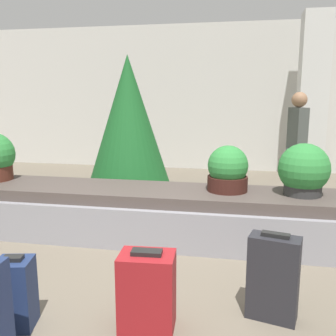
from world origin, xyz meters
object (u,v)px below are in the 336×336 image
Objects in this scene: suitcase_1 at (147,291)px; suitcase_4 at (16,293)px; potted_plant_1 at (228,170)px; potted_plant_2 at (304,171)px; traveler_0 at (297,136)px; decorated_tree at (129,125)px; suitcase_2 at (273,278)px; pillar at (312,98)px.

suitcase_4 is at bearing -173.89° from suitcase_1.
potted_plant_2 reaches higher than potted_plant_1.
suitcase_1 is 0.93m from suitcase_4.
suitcase_1 is 4.15m from traveler_0.
suitcase_1 is 3.46m from decorated_tree.
suitcase_4 is (-1.80, -0.45, -0.07)m from suitcase_2.
suitcase_2 reaches higher than suitcase_1.
traveler_0 is (1.01, 1.98, 0.21)m from potted_plant_1.
traveler_0 reaches higher than suitcase_1.
pillar reaches higher than traveler_0.
suitcase_2 is at bearing -101.96° from pillar.
traveler_0 is at bearing 62.95° from potted_plant_1.
pillar is 5.95× the size of suitcase_4.
suitcase_2 is 1.63m from potted_plant_2.
suitcase_2 is at bearing -105.49° from potted_plant_2.
suitcase_2 is 1.19× the size of potted_plant_2.
traveler_0 is 2.65m from decorated_tree.
suitcase_4 is at bearing -54.89° from traveler_0.
potted_plant_2 is (2.22, 1.94, 0.59)m from suitcase_4.
traveler_0 is at bearing 46.42° from suitcase_4.
suitcase_2 is at bearing -55.78° from decorated_tree.
suitcase_2 is at bearing -33.42° from traveler_0.
potted_plant_2 is at bearing 50.20° from suitcase_1.
potted_plant_1 is at bearing -50.49° from traveler_0.
traveler_0 is at bearing 14.05° from decorated_tree.
pillar is at bearing 79.53° from potted_plant_2.
potted_plant_2 is 2.75m from decorated_tree.
suitcase_4 is at bearing -87.51° from decorated_tree.
potted_plant_1 is at bearing 177.71° from potted_plant_2.
suitcase_4 is 2.49m from potted_plant_1.
suitcase_1 is 1.14× the size of potted_plant_1.
potted_plant_1 is at bearing -112.48° from pillar.
decorated_tree is at bearing -99.39° from traveler_0.
suitcase_4 is 1.04× the size of potted_plant_1.
decorated_tree is at bearing -143.76° from pillar.
decorated_tree is (-1.55, 1.34, 0.40)m from potted_plant_1.
suitcase_1 is at bearing -147.65° from suitcase_2.
suitcase_4 is 4.70m from traveler_0.
suitcase_2 is 0.39× the size of traveler_0.
potted_plant_1 is 2.23m from traveler_0.
suitcase_1 is 0.88× the size of suitcase_2.
pillar is at bearing 140.28° from traveler_0.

